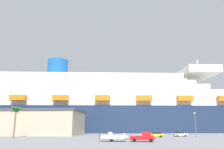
{
  "coord_description": "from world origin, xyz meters",
  "views": [
    {
      "loc": [
        -10.24,
        -68.16,
        3.49
      ],
      "look_at": [
        -8.85,
        36.69,
        28.14
      ],
      "focal_mm": 35.36,
      "sensor_mm": 36.0,
      "label": 1
    }
  ],
  "objects_px": {
    "parked_car_silver_sedan": "(15,133)",
    "parked_car_white_van": "(180,134)",
    "pickup_truck": "(143,137)",
    "parked_car_yellow_taxi": "(156,135)",
    "small_boat_on_trailer": "(116,137)",
    "cruise_ship": "(106,109)",
    "palm_tree": "(16,112)",
    "street_lamp": "(195,121)"
  },
  "relations": [
    {
      "from": "pickup_truck",
      "to": "parked_car_white_van",
      "type": "relative_size",
      "value": 1.24
    },
    {
      "from": "small_boat_on_trailer",
      "to": "palm_tree",
      "type": "bearing_deg",
      "value": 151.46
    },
    {
      "from": "small_boat_on_trailer",
      "to": "palm_tree",
      "type": "relative_size",
      "value": 0.8
    },
    {
      "from": "street_lamp",
      "to": "parked_car_silver_sedan",
      "type": "xyz_separation_m",
      "value": [
        -63.89,
        13.95,
        -4.36
      ]
    },
    {
      "from": "cruise_ship",
      "to": "palm_tree",
      "type": "relative_size",
      "value": 23.02
    },
    {
      "from": "palm_tree",
      "to": "parked_car_white_van",
      "type": "xyz_separation_m",
      "value": [
        54.09,
        8.52,
        -6.96
      ]
    },
    {
      "from": "pickup_truck",
      "to": "street_lamp",
      "type": "distance_m",
      "value": 29.02
    },
    {
      "from": "palm_tree",
      "to": "cruise_ship",
      "type": "bearing_deg",
      "value": 65.79
    },
    {
      "from": "pickup_truck",
      "to": "parked_car_yellow_taxi",
      "type": "height_order",
      "value": "pickup_truck"
    },
    {
      "from": "palm_tree",
      "to": "parked_car_yellow_taxi",
      "type": "relative_size",
      "value": 2.11
    },
    {
      "from": "pickup_truck",
      "to": "parked_car_white_van",
      "type": "bearing_deg",
      "value": 57.52
    },
    {
      "from": "pickup_truck",
      "to": "palm_tree",
      "type": "bearing_deg",
      "value": 154.41
    },
    {
      "from": "cruise_ship",
      "to": "parked_car_yellow_taxi",
      "type": "xyz_separation_m",
      "value": [
        17.51,
        -56.84,
        -12.61
      ]
    },
    {
      "from": "parked_car_silver_sedan",
      "to": "parked_car_white_van",
      "type": "bearing_deg",
      "value": -7.51
    },
    {
      "from": "cruise_ship",
      "to": "street_lamp",
      "type": "bearing_deg",
      "value": -62.57
    },
    {
      "from": "palm_tree",
      "to": "parked_car_silver_sedan",
      "type": "xyz_separation_m",
      "value": [
        -6.37,
        16.49,
        -6.96
      ]
    },
    {
      "from": "street_lamp",
      "to": "parked_car_white_van",
      "type": "distance_m",
      "value": 8.16
    },
    {
      "from": "cruise_ship",
      "to": "parked_car_yellow_taxi",
      "type": "height_order",
      "value": "cruise_ship"
    },
    {
      "from": "street_lamp",
      "to": "parked_car_yellow_taxi",
      "type": "distance_m",
      "value": 13.49
    },
    {
      "from": "small_boat_on_trailer",
      "to": "street_lamp",
      "type": "xyz_separation_m",
      "value": [
        26.53,
        19.38,
        4.23
      ]
    },
    {
      "from": "cruise_ship",
      "to": "small_boat_on_trailer",
      "type": "distance_m",
      "value": 78.67
    },
    {
      "from": "street_lamp",
      "to": "parked_car_yellow_taxi",
      "type": "height_order",
      "value": "street_lamp"
    },
    {
      "from": "parked_car_silver_sedan",
      "to": "parked_car_yellow_taxi",
      "type": "bearing_deg",
      "value": -13.81
    },
    {
      "from": "street_lamp",
      "to": "parked_car_yellow_taxi",
      "type": "xyz_separation_m",
      "value": [
        -12.69,
        1.37,
        -4.36
      ]
    },
    {
      "from": "pickup_truck",
      "to": "small_boat_on_trailer",
      "type": "relative_size",
      "value": 0.75
    },
    {
      "from": "cruise_ship",
      "to": "small_boat_on_trailer",
      "type": "relative_size",
      "value": 28.71
    },
    {
      "from": "cruise_ship",
      "to": "parked_car_yellow_taxi",
      "type": "relative_size",
      "value": 48.48
    },
    {
      "from": "cruise_ship",
      "to": "pickup_truck",
      "type": "xyz_separation_m",
      "value": [
        9.99,
        -78.6,
        -12.4
      ]
    },
    {
      "from": "street_lamp",
      "to": "cruise_ship",
      "type": "bearing_deg",
      "value": 117.43
    },
    {
      "from": "parked_car_silver_sedan",
      "to": "pickup_truck",
      "type": "bearing_deg",
      "value": -38.19
    },
    {
      "from": "small_boat_on_trailer",
      "to": "parked_car_yellow_taxi",
      "type": "height_order",
      "value": "small_boat_on_trailer"
    },
    {
      "from": "parked_car_white_van",
      "to": "parked_car_yellow_taxi",
      "type": "xyz_separation_m",
      "value": [
        -9.27,
        -4.62,
        -0.0
      ]
    },
    {
      "from": "cruise_ship",
      "to": "street_lamp",
      "type": "xyz_separation_m",
      "value": [
        30.21,
        -58.21,
        -8.24
      ]
    },
    {
      "from": "parked_car_white_van",
      "to": "parked_car_silver_sedan",
      "type": "bearing_deg",
      "value": 172.49
    },
    {
      "from": "parked_car_white_van",
      "to": "small_boat_on_trailer",
      "type": "bearing_deg",
      "value": -132.33
    },
    {
      "from": "parked_car_silver_sedan",
      "to": "palm_tree",
      "type": "bearing_deg",
      "value": -68.86
    },
    {
      "from": "street_lamp",
      "to": "palm_tree",
      "type": "bearing_deg",
      "value": -177.48
    },
    {
      "from": "palm_tree",
      "to": "street_lamp",
      "type": "height_order",
      "value": "palm_tree"
    },
    {
      "from": "palm_tree",
      "to": "small_boat_on_trailer",
      "type": "bearing_deg",
      "value": -28.54
    },
    {
      "from": "small_boat_on_trailer",
      "to": "palm_tree",
      "type": "xyz_separation_m",
      "value": [
        -30.99,
        16.85,
        6.83
      ]
    },
    {
      "from": "street_lamp",
      "to": "pickup_truck",
      "type": "bearing_deg",
      "value": -134.75
    },
    {
      "from": "small_boat_on_trailer",
      "to": "parked_car_silver_sedan",
      "type": "xyz_separation_m",
      "value": [
        -37.36,
        33.34,
        -0.13
      ]
    }
  ]
}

